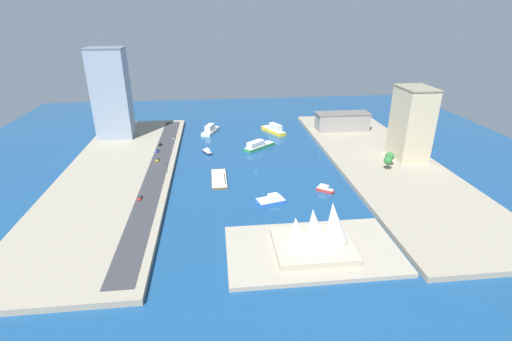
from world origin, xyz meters
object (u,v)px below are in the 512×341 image
object	(u,v)px
suv_black	(160,144)
ferry_green_doubledeck	(258,145)
pickup_red	(140,198)
taxi_yellow_cab	(157,159)
ferry_white_commuter	(210,130)
hatchback_blue	(157,151)
opera_landmark	(317,233)
tugboat_red	(325,189)
barge_flat_brown	(219,179)
patrol_launch_navy	(207,152)
office_block_beige	(411,123)
catamaran_blue	(271,200)
carpark_squat_concrete	(342,121)
sedan_silver	(174,137)
traffic_light_waterfront	(167,166)
tower_tall_glass	(111,94)
ferry_yellow_fast	(274,129)

from	to	relation	value
suv_black	ferry_green_doubledeck	bearing A→B (deg)	173.76
pickup_red	taxi_yellow_cab	bearing A→B (deg)	-92.27
ferry_white_commuter	ferry_green_doubledeck	distance (m)	57.46
ferry_green_doubledeck	hatchback_blue	bearing A→B (deg)	5.48
opera_landmark	tugboat_red	bearing A→B (deg)	-109.98
barge_flat_brown	pickup_red	size ratio (longest dim) A/B	5.77
barge_flat_brown	patrol_launch_navy	xyz separation A→B (m)	(7.95, -49.50, 0.15)
office_block_beige	catamaran_blue	bearing A→B (deg)	26.33
barge_flat_brown	pickup_red	world-z (taller)	pickup_red
ferry_white_commuter	carpark_squat_concrete	xyz separation A→B (m)	(-113.54, 12.13, 7.66)
ferry_white_commuter	office_block_beige	size ratio (longest dim) A/B	0.54
hatchback_blue	opera_landmark	distance (m)	154.91
ferry_white_commuter	pickup_red	size ratio (longest dim) A/B	5.09
tugboat_red	pickup_red	size ratio (longest dim) A/B	2.02
sedan_silver	traffic_light_waterfront	world-z (taller)	traffic_light_waterfront
suv_black	catamaran_blue	bearing A→B (deg)	126.95
carpark_squat_concrete	tower_tall_glass	world-z (taller)	tower_tall_glass
carpark_squat_concrete	pickup_red	size ratio (longest dim) A/B	8.78
patrol_launch_navy	opera_landmark	size ratio (longest dim) A/B	0.35
office_block_beige	opera_landmark	distance (m)	137.24
taxi_yellow_cab	opera_landmark	size ratio (longest dim) A/B	0.14
sedan_silver	suv_black	distance (m)	18.43
ferry_yellow_fast	catamaran_blue	bearing A→B (deg)	80.47
pickup_red	opera_landmark	world-z (taller)	opera_landmark
hatchback_blue	opera_landmark	size ratio (longest dim) A/B	0.14
barge_flat_brown	office_block_beige	distance (m)	136.86
taxi_yellow_cab	ferry_yellow_fast	bearing A→B (deg)	-145.38
ferry_yellow_fast	patrol_launch_navy	size ratio (longest dim) A/B	2.42
ferry_green_doubledeck	tugboat_red	bearing A→B (deg)	111.46
tower_tall_glass	suv_black	size ratio (longest dim) A/B	13.30
tugboat_red	catamaran_blue	world-z (taller)	catamaran_blue
ferry_yellow_fast	suv_black	world-z (taller)	ferry_yellow_fast
carpark_squat_concrete	hatchback_blue	size ratio (longest dim) A/B	9.66
tugboat_red	taxi_yellow_cab	distance (m)	116.95
pickup_red	taxi_yellow_cab	world-z (taller)	taxi_yellow_cab
barge_flat_brown	ferry_white_commuter	distance (m)	99.94
carpark_squat_concrete	opera_landmark	world-z (taller)	opera_landmark
ferry_white_commuter	carpark_squat_concrete	bearing A→B (deg)	173.90
suv_black	carpark_squat_concrete	bearing A→B (deg)	-171.05
ferry_yellow_fast	sedan_silver	size ratio (longest dim) A/B	5.56
catamaran_blue	pickup_red	size ratio (longest dim) A/B	3.30
pickup_red	ferry_green_doubledeck	bearing A→B (deg)	-132.66
barge_flat_brown	ferry_yellow_fast	distance (m)	106.35
tower_tall_glass	patrol_launch_navy	bearing A→B (deg)	151.67
ferry_white_commuter	tugboat_red	bearing A→B (deg)	118.80
ferry_yellow_fast	tower_tall_glass	size ratio (longest dim) A/B	0.41
ferry_white_commuter	ferry_green_doubledeck	bearing A→B (deg)	129.60
sedan_silver	tower_tall_glass	bearing A→B (deg)	-11.30
suv_black	barge_flat_brown	bearing A→B (deg)	124.57
tower_tall_glass	sedan_silver	size ratio (longest dim) A/B	13.55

